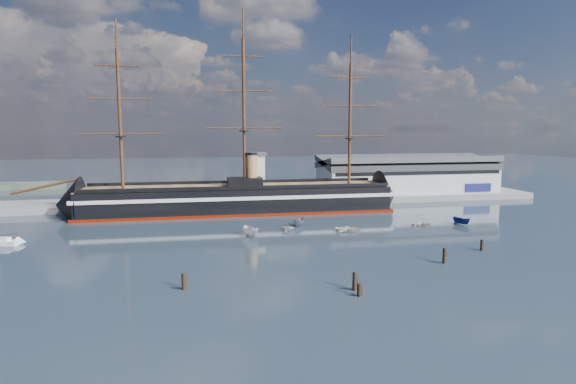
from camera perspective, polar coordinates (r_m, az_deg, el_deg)
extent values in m
plane|color=#223244|center=(123.21, -2.72, -3.92)|extent=(600.00, 600.00, 0.00)
cube|color=slate|center=(159.83, -1.23, -1.28)|extent=(180.00, 18.00, 2.00)
cube|color=#B7BABC|center=(177.77, 13.91, 1.67)|extent=(62.00, 20.00, 10.00)
cube|color=#3F4247|center=(177.31, 13.97, 3.47)|extent=(63.00, 21.00, 2.00)
cube|color=silver|center=(154.62, -3.59, 1.78)|extent=(4.00, 4.00, 14.00)
cube|color=#3F4247|center=(154.05, -3.61, 4.55)|extent=(5.00, 5.00, 1.00)
cube|color=black|center=(141.47, -5.93, -0.82)|extent=(88.24, 17.35, 7.00)
cube|color=silver|center=(141.30, -5.94, -0.34)|extent=(90.24, 17.62, 1.00)
cube|color=#5F1203|center=(142.04, -5.91, -2.28)|extent=(90.24, 17.58, 0.90)
cone|color=black|center=(144.43, -24.61, -1.42)|extent=(14.24, 15.89, 15.68)
cone|color=black|center=(153.34, 11.62, -0.40)|extent=(11.24, 15.85, 15.68)
cube|color=brown|center=(140.99, -5.95, 0.63)|extent=(88.22, 16.07, 0.40)
cube|color=black|center=(141.05, -5.15, 1.21)|extent=(10.09, 6.15, 2.50)
cylinder|color=#A27842|center=(140.96, -4.36, 2.65)|extent=(3.20, 3.20, 9.00)
cylinder|color=#381E0F|center=(145.10, -26.84, 0.61)|extent=(17.76, 0.97, 4.43)
cylinder|color=#381E0F|center=(140.41, -19.29, 8.07)|extent=(0.90, 0.90, 38.00)
cylinder|color=#381E0F|center=(140.28, -5.25, 9.28)|extent=(0.90, 0.90, 42.00)
cylinder|color=#381E0F|center=(147.40, 7.34, 7.99)|extent=(0.90, 0.90, 36.00)
cube|color=white|center=(118.68, -30.88, -5.19)|extent=(7.67, 4.32, 0.98)
cube|color=white|center=(118.52, -30.91, -4.81)|extent=(4.22, 2.70, 0.79)
imported|color=silver|center=(110.23, -4.41, -5.29)|extent=(7.75, 4.58, 2.92)
imported|color=white|center=(116.12, 7.14, -4.67)|extent=(2.68, 4.05, 1.76)
imported|color=slate|center=(121.68, 1.31, -4.06)|extent=(6.06, 5.13, 2.35)
imported|color=silver|center=(116.27, -0.04, -4.60)|extent=(5.39, 5.88, 2.05)
imported|color=silver|center=(126.57, 15.45, -3.88)|extent=(2.31, 3.32, 1.44)
imported|color=navy|center=(131.36, 19.84, -3.64)|extent=(6.18, 4.34, 2.33)
cylinder|color=black|center=(76.57, -12.24, -11.23)|extent=(0.64, 0.64, 3.27)
cylinder|color=black|center=(72.84, 8.42, -12.12)|extent=(0.64, 0.64, 2.68)
cylinder|color=black|center=(93.12, 18.00, -8.04)|extent=(0.64, 0.64, 3.57)
cylinder|color=black|center=(105.27, 21.96, -6.44)|extent=(0.64, 0.64, 2.95)
cylinder|color=black|center=(75.27, 7.88, -11.45)|extent=(0.64, 0.64, 3.55)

